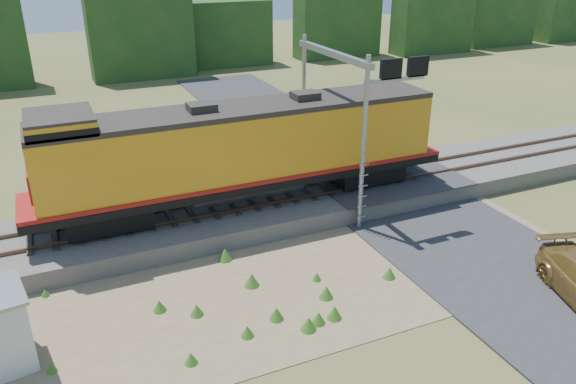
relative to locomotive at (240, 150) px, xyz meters
name	(u,v)px	position (x,y,z in m)	size (l,w,h in m)	color
ground	(310,287)	(0.38, -6.00, -3.28)	(140.00, 140.00, 0.00)	#475123
ballast	(251,210)	(0.38, 0.00, -2.88)	(70.00, 5.00, 0.80)	slate
rails	(250,200)	(0.38, 0.00, -2.40)	(70.00, 1.54, 0.16)	brown
dirt_shoulder	(253,292)	(-1.62, -5.50, -3.26)	(26.00, 8.00, 0.03)	#8C7754
road	(454,237)	(7.38, -5.26, -3.19)	(7.00, 66.00, 0.86)	#38383A
tree_line_north	(125,42)	(0.38, 32.00, -0.21)	(130.00, 3.00, 6.50)	#183D16
weed_clumps	(215,309)	(-3.12, -5.90, -3.28)	(15.00, 6.20, 0.56)	#396A1E
locomotive	(240,150)	(0.00, 0.00, 0.00)	(18.21, 2.78, 4.70)	black
signal_gantry	(347,90)	(4.66, -0.68, 2.24)	(2.93, 6.20, 7.38)	gray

